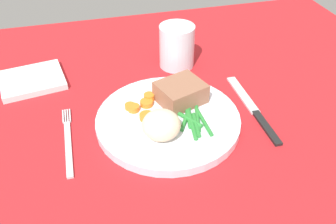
# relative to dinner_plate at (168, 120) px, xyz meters

# --- Properties ---
(dining_table) EXTENTS (1.20, 0.90, 0.02)m
(dining_table) POSITION_rel_dinner_plate_xyz_m (-0.04, 0.02, -0.02)
(dining_table) COLOR red
(dining_table) RESTS_ON ground
(dinner_plate) EXTENTS (0.25, 0.25, 0.02)m
(dinner_plate) POSITION_rel_dinner_plate_xyz_m (0.00, 0.00, 0.00)
(dinner_plate) COLOR white
(dinner_plate) RESTS_ON dining_table
(meat_portion) EXTENTS (0.10, 0.09, 0.04)m
(meat_portion) POSITION_rel_dinner_plate_xyz_m (0.03, 0.04, 0.03)
(meat_portion) COLOR #936047
(meat_portion) RESTS_ON dinner_plate
(mashed_potatoes) EXTENTS (0.06, 0.06, 0.05)m
(mashed_potatoes) POSITION_rel_dinner_plate_xyz_m (-0.02, -0.04, 0.03)
(mashed_potatoes) COLOR beige
(mashed_potatoes) RESTS_ON dinner_plate
(carrot_slices) EXTENTS (0.06, 0.07, 0.01)m
(carrot_slices) POSITION_rel_dinner_plate_xyz_m (-0.04, 0.03, 0.01)
(carrot_slices) COLOR orange
(carrot_slices) RESTS_ON dinner_plate
(green_beans) EXTENTS (0.06, 0.10, 0.01)m
(green_beans) POSITION_rel_dinner_plate_xyz_m (0.04, -0.02, 0.01)
(green_beans) COLOR #2D8C38
(green_beans) RESTS_ON dinner_plate
(fork) EXTENTS (0.01, 0.17, 0.00)m
(fork) POSITION_rel_dinner_plate_xyz_m (-0.17, -0.00, -0.01)
(fork) COLOR silver
(fork) RESTS_ON dining_table
(knife) EXTENTS (0.02, 0.21, 0.01)m
(knife) POSITION_rel_dinner_plate_xyz_m (0.16, -0.00, -0.01)
(knife) COLOR black
(knife) RESTS_ON dining_table
(water_glass) EXTENTS (0.07, 0.07, 0.09)m
(water_glass) POSITION_rel_dinner_plate_xyz_m (0.07, 0.19, 0.03)
(water_glass) COLOR silver
(water_glass) RESTS_ON dining_table
(napkin) EXTENTS (0.14, 0.12, 0.01)m
(napkin) POSITION_rel_dinner_plate_xyz_m (-0.23, 0.19, -0.00)
(napkin) COLOR white
(napkin) RESTS_ON dining_table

